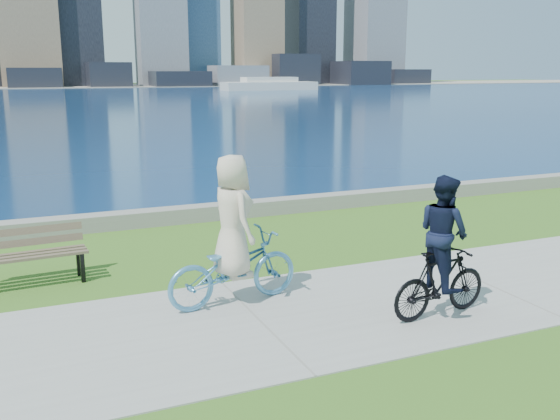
{
  "coord_description": "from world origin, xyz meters",
  "views": [
    {
      "loc": [
        -2.96,
        -7.63,
        3.47
      ],
      "look_at": [
        1.16,
        2.0,
        1.1
      ],
      "focal_mm": 40.0,
      "sensor_mm": 36.0,
      "label": 1
    }
  ],
  "objects": [
    {
      "name": "seawall",
      "position": [
        0.0,
        6.2,
        0.17
      ],
      "size": [
        90.0,
        0.5,
        0.35
      ],
      "primitive_type": "cube",
      "color": "gray",
      "rests_on": "ground"
    },
    {
      "name": "cyclist_woman",
      "position": [
        -0.11,
        0.82,
        0.86
      ],
      "size": [
        0.99,
        2.17,
        2.26
      ],
      "rotation": [
        0.0,
        0.0,
        1.7
      ],
      "color": "#4F93C0",
      "rests_on": "ground"
    },
    {
      "name": "cyclist_man",
      "position": [
        2.42,
        -0.82,
        0.88
      ],
      "size": [
        0.67,
        1.67,
        2.04
      ],
      "rotation": [
        0.0,
        0.0,
        1.66
      ],
      "color": "black",
      "rests_on": "ground"
    },
    {
      "name": "concrete_path",
      "position": [
        0.0,
        0.0,
        0.01
      ],
      "size": [
        80.0,
        3.5,
        0.02
      ],
      "primitive_type": "cube",
      "color": "#959691",
      "rests_on": "ground"
    },
    {
      "name": "park_bench",
      "position": [
        -2.89,
        2.99,
        0.56
      ],
      "size": [
        1.81,
        0.73,
        0.92
      ],
      "rotation": [
        0.0,
        0.0,
        0.07
      ],
      "color": "black",
      "rests_on": "ground"
    },
    {
      "name": "far_shore",
      "position": [
        0.0,
        130.0,
        0.06
      ],
      "size": [
        320.0,
        30.0,
        0.12
      ],
      "primitive_type": "cube",
      "color": "gray",
      "rests_on": "ground"
    },
    {
      "name": "ferry_far",
      "position": [
        37.34,
        91.11,
        0.9
      ],
      "size": [
        15.98,
        4.56,
        2.17
      ],
      "color": "silver",
      "rests_on": "ground"
    },
    {
      "name": "bay_water",
      "position": [
        0.0,
        72.0,
        0.0
      ],
      "size": [
        320.0,
        131.0,
        0.01
      ],
      "primitive_type": "cube",
      "color": "navy",
      "rests_on": "ground"
    },
    {
      "name": "ground",
      "position": [
        0.0,
        0.0,
        0.0
      ],
      "size": [
        320.0,
        320.0,
        0.0
      ],
      "primitive_type": "plane",
      "color": "#346019",
      "rests_on": "ground"
    }
  ]
}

